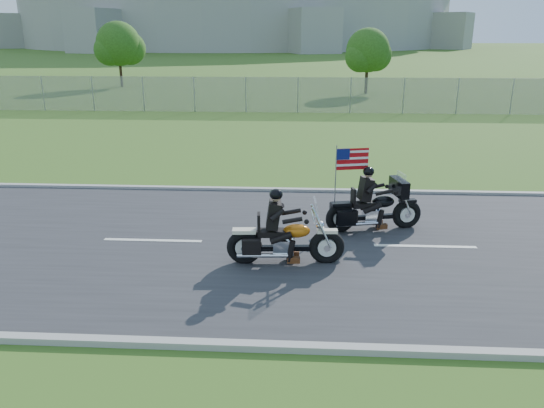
{
  "coord_description": "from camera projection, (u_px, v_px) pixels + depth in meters",
  "views": [
    {
      "loc": [
        1.29,
        -10.81,
        4.49
      ],
      "look_at": [
        0.67,
        0.0,
        0.95
      ],
      "focal_mm": 35.0,
      "sensor_mm": 36.0,
      "label": 1
    }
  ],
  "objects": [
    {
      "name": "ground",
      "position": [
        242.0,
        244.0,
        11.73
      ],
      "size": [
        420.0,
        420.0,
        0.0
      ],
      "primitive_type": "plane",
      "color": "#355319",
      "rests_on": "ground"
    },
    {
      "name": "road",
      "position": [
        242.0,
        243.0,
        11.72
      ],
      "size": [
        120.0,
        8.0,
        0.04
      ],
      "primitive_type": "cube",
      "color": "#28282B",
      "rests_on": "ground"
    },
    {
      "name": "curb_north",
      "position": [
        257.0,
        190.0,
        15.55
      ],
      "size": [
        120.0,
        0.18,
        0.12
      ],
      "primitive_type": "cube",
      "color": "#9E9B93",
      "rests_on": "ground"
    },
    {
      "name": "curb_south",
      "position": [
        211.0,
        345.0,
        7.87
      ],
      "size": [
        120.0,
        0.18,
        0.12
      ],
      "primitive_type": "cube",
      "color": "#9E9B93",
      "rests_on": "ground"
    },
    {
      "name": "fence",
      "position": [
        194.0,
        94.0,
        30.67
      ],
      "size": [
        60.0,
        0.03,
        2.0
      ],
      "primitive_type": "cube",
      "color": "gray",
      "rests_on": "ground"
    },
    {
      "name": "tree_fence_near",
      "position": [
        368.0,
        53.0,
        38.97
      ],
      "size": [
        3.52,
        3.28,
        4.75
      ],
      "color": "#382316",
      "rests_on": "ground"
    },
    {
      "name": "tree_fence_mid",
      "position": [
        119.0,
        46.0,
        43.76
      ],
      "size": [
        3.96,
        3.69,
        5.3
      ],
      "color": "#382316",
      "rests_on": "ground"
    },
    {
      "name": "motorcycle_lead",
      "position": [
        284.0,
        241.0,
        10.56
      ],
      "size": [
        2.37,
        0.66,
        1.6
      ],
      "rotation": [
        0.0,
        0.0,
        0.07
      ],
      "color": "black",
      "rests_on": "ground"
    },
    {
      "name": "motorcycle_follow",
      "position": [
        374.0,
        209.0,
        12.34
      ],
      "size": [
        2.31,
        0.99,
        1.95
      ],
      "rotation": [
        0.0,
        0.0,
        0.23
      ],
      "color": "black",
      "rests_on": "ground"
    }
  ]
}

